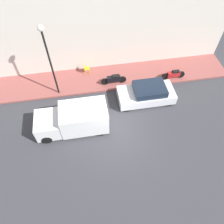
# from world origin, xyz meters

# --- Properties ---
(ground_plane) EXTENTS (60.00, 60.00, 0.00)m
(ground_plane) POSITION_xyz_m (0.00, 0.00, 0.00)
(ground_plane) COLOR #38383D
(sidewalk) EXTENTS (2.75, 19.60, 0.14)m
(sidewalk) POSITION_xyz_m (5.12, 0.00, 0.07)
(sidewalk) COLOR #934C47
(sidewalk) RESTS_ON ground_plane
(building_facade) EXTENTS (0.30, 19.60, 6.31)m
(building_facade) POSITION_xyz_m (6.65, 0.00, 3.16)
(building_facade) COLOR silver
(building_facade) RESTS_ON ground_plane
(parked_car) EXTENTS (1.83, 3.97, 1.32)m
(parked_car) POSITION_xyz_m (2.50, -2.67, 0.64)
(parked_car) COLOR silver
(parked_car) RESTS_ON ground_plane
(delivery_van) EXTENTS (1.86, 4.50, 1.84)m
(delivery_van) POSITION_xyz_m (0.88, 2.57, 0.94)
(delivery_van) COLOR white
(delivery_van) RESTS_ON ground_plane
(motorcycle_red) EXTENTS (0.30, 1.83, 0.75)m
(motorcycle_red) POSITION_xyz_m (4.16, -5.25, 0.55)
(motorcycle_red) COLOR #B21E1E
(motorcycle_red) RESTS_ON sidewalk
(motorcycle_black) EXTENTS (0.30, 1.92, 0.79)m
(motorcycle_black) POSITION_xyz_m (4.38, -0.63, 0.57)
(motorcycle_black) COLOR black
(motorcycle_black) RESTS_ON sidewalk
(streetlamp) EXTENTS (0.37, 0.37, 5.42)m
(streetlamp) POSITION_xyz_m (4.12, 3.55, 3.79)
(streetlamp) COLOR black
(streetlamp) RESTS_ON sidewalk
(cafe_chair) EXTENTS (0.40, 0.40, 0.81)m
(cafe_chair) POSITION_xyz_m (5.92, 1.33, 0.61)
(cafe_chair) COLOR yellow
(cafe_chair) RESTS_ON sidewalk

